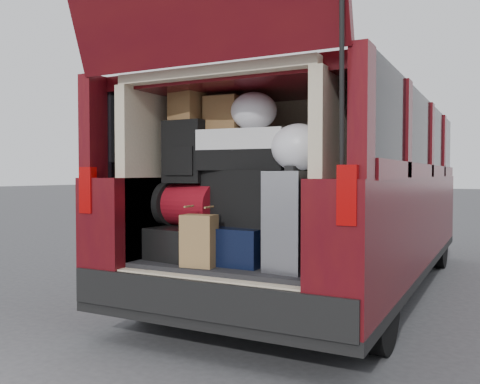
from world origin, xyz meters
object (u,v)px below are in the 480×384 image
Objects in this scene: backpack at (187,152)px; black_hardshell at (190,242)px; black_soft_case at (244,198)px; kraft_bag at (199,241)px; navy_hardshell at (242,243)px; red_duffel at (192,204)px; twotone_duffel at (246,150)px; silver_roller at (296,221)px.

black_hardshell is at bearing 2.09° from backpack.
kraft_bag is at bearing -104.63° from black_soft_case.
navy_hardshell is 1.18× the size of red_duffel.
red_duffel is 0.41m from black_soft_case.
kraft_bag is 0.43m from black_soft_case.
twotone_duffel reaches higher than black_hardshell.
red_duffel is at bearing 179.35° from silver_roller.
red_duffel is at bearing 117.02° from black_hardshell.
black_soft_case is (0.40, 0.01, 0.05)m from red_duffel.
red_duffel is at bearing 73.43° from backpack.
black_soft_case is at bearing 10.57° from red_duffel.
twotone_duffel is at bearing 85.95° from black_soft_case.
black_hardshell is at bearing -162.05° from black_soft_case.
red_duffel is 0.91× the size of black_soft_case.
red_duffel is at bearing 179.87° from navy_hardshell.
kraft_bag is at bearing -39.87° from black_hardshell.
silver_roller is at bearing 2.56° from black_hardshell.
twotone_duffel is at bearing 76.42° from navy_hardshell.
silver_roller is at bearing -4.80° from backpack.
black_soft_case reaches higher than kraft_bag.
black_hardshell is 0.36m from kraft_bag.
silver_roller reaches higher than navy_hardshell.
twotone_duffel is (0.42, 0.07, 0.01)m from backpack.
red_duffel is at bearing -179.94° from twotone_duffel.
black_soft_case is at bearing 76.93° from navy_hardshell.
backpack is (-0.42, -0.05, 0.31)m from black_soft_case.
backpack is (-0.03, -0.00, 0.62)m from black_hardshell.
black_hardshell is 1.06× the size of black_soft_case.
twotone_duffel reaches higher than black_soft_case.
black_hardshell is 0.99× the size of navy_hardshell.
silver_roller is at bearing -6.44° from black_soft_case.
backpack is at bearing -174.32° from navy_hardshell.
backpack reaches higher than kraft_bag.
red_duffel is (-0.01, 0.04, 0.26)m from black_hardshell.
twotone_duffel is (0.01, 0.02, 0.31)m from black_soft_case.
black_soft_case is at bearing 170.54° from silver_roller.
twotone_duffel is (0.16, 0.34, 0.57)m from kraft_bag.
red_duffel is 0.77× the size of twotone_duffel.
twotone_duffel reaches higher than kraft_bag.
navy_hardshell is at bearing 57.96° from kraft_bag.
kraft_bag is at bearing -115.05° from navy_hardshell.
kraft_bag is at bearing -154.01° from silver_roller.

